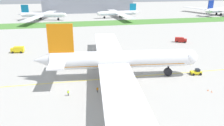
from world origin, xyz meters
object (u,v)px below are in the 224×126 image
object	(u,v)px
parked_airliner_far_centre	(42,15)
ground_crew_wingwalker_port	(68,92)
pushback_tug	(196,72)
ground_crew_marshaller_front	(119,73)
service_truck_fuel_bowser	(18,49)
parked_airliner_far_right	(119,13)
traffic_cone_port_wing	(212,91)
traffic_cone_near_nose	(208,90)
ground_crew_wingwalker_starboard	(97,89)
parked_airliner_far_outer	(221,10)
airliner_foreground	(117,60)
service_truck_baggage_loader	(181,40)

from	to	relation	value
parked_airliner_far_centre	ground_crew_wingwalker_port	bearing A→B (deg)	-82.60
pushback_tug	ground_crew_marshaller_front	size ratio (longest dim) A/B	3.48
ground_crew_wingwalker_port	service_truck_fuel_bowser	world-z (taller)	service_truck_fuel_bowser
ground_crew_wingwalker_port	parked_airliner_far_right	size ratio (longest dim) A/B	0.03
traffic_cone_port_wing	traffic_cone_near_nose	bearing A→B (deg)	119.89
ground_crew_wingwalker_starboard	parked_airliner_far_outer	size ratio (longest dim) A/B	0.02
pushback_tug	parked_airliner_far_right	size ratio (longest dim) A/B	0.09
airliner_foreground	parked_airliner_far_outer	xyz separation A→B (m)	(133.57, 133.65, -1.32)
ground_crew_wingwalker_port	parked_airliner_far_outer	size ratio (longest dim) A/B	0.02
ground_crew_wingwalker_port	parked_airliner_far_centre	xyz separation A→B (m)	(-18.98, 146.09, 3.30)
ground_crew_wingwalker_port	service_truck_fuel_bowser	xyz separation A→B (m)	(-22.00, 48.31, 0.52)
airliner_foreground	parked_airliner_far_outer	distance (m)	188.96
traffic_cone_near_nose	service_truck_baggage_loader	size ratio (longest dim) A/B	0.09
parked_airliner_far_right	airliner_foreground	bearing A→B (deg)	-103.12
traffic_cone_near_nose	parked_airliner_far_outer	distance (m)	184.75
ground_crew_marshaller_front	traffic_cone_near_nose	bearing A→B (deg)	-36.58
service_truck_fuel_bowser	parked_airliner_far_right	world-z (taller)	parked_airliner_far_right
pushback_tug	ground_crew_wingwalker_starboard	xyz separation A→B (m)	(-36.31, -7.19, 0.09)
airliner_foreground	service_truck_baggage_loader	distance (m)	60.59
traffic_cone_near_nose	service_truck_fuel_bowser	xyz separation A→B (m)	(-63.47, 53.33, 1.28)
airliner_foreground	traffic_cone_port_wing	xyz separation A→B (m)	(25.35, -16.60, -6.10)
service_truck_baggage_loader	parked_airliner_far_centre	xyz separation A→B (m)	(-80.06, 94.57, 2.89)
airliner_foreground	parked_airliner_far_right	world-z (taller)	airliner_foreground
parked_airliner_far_centre	parked_airliner_far_outer	bearing A→B (deg)	-0.64
airliner_foreground	ground_crew_marshaller_front	size ratio (longest dim) A/B	54.76
pushback_tug	ground_crew_marshaller_front	distance (m)	27.26
ground_crew_wingwalker_port	parked_airliner_far_outer	xyz separation A→B (m)	(150.30, 144.19, 4.03)
ground_crew_wingwalker_starboard	parked_airliner_far_centre	size ratio (longest dim) A/B	0.03
traffic_cone_port_wing	service_truck_baggage_loader	size ratio (longest dim) A/B	0.09
service_truck_fuel_bowser	ground_crew_marshaller_front	bearing A→B (deg)	-41.91
ground_crew_wingwalker_port	parked_airliner_far_right	bearing A→B (deg)	71.70
pushback_tug	ground_crew_marshaller_front	xyz separation A→B (m)	(-26.84, 4.76, 0.02)
parked_airliner_far_outer	parked_airliner_far_centre	bearing A→B (deg)	179.36
ground_crew_wingwalker_port	service_truck_fuel_bowser	bearing A→B (deg)	114.48
service_truck_fuel_bowser	parked_airliner_far_outer	xyz separation A→B (m)	(172.30, 95.89, 3.51)
parked_airliner_far_outer	ground_crew_marshaller_front	bearing A→B (deg)	-135.11
service_truck_fuel_bowser	service_truck_baggage_loader	bearing A→B (deg)	2.22
pushback_tug	traffic_cone_port_wing	world-z (taller)	pushback_tug
parked_airliner_far_right	service_truck_fuel_bowser	bearing A→B (deg)	-125.71
service_truck_baggage_loader	ground_crew_marshaller_front	bearing A→B (deg)	-137.75
parked_airliner_far_centre	airliner_foreground	bearing A→B (deg)	-75.24
pushback_tug	ground_crew_wingwalker_starboard	distance (m)	37.01
traffic_cone_near_nose	parked_airliner_far_centre	distance (m)	162.81
parked_airliner_far_outer	service_truck_fuel_bowser	bearing A→B (deg)	-150.90
ground_crew_wingwalker_starboard	parked_airliner_far_centre	distance (m)	148.27
pushback_tug	parked_airliner_far_outer	size ratio (longest dim) A/B	0.07
service_truck_fuel_bowser	ground_crew_wingwalker_starboard	bearing A→B (deg)	-57.46
pushback_tug	service_truck_baggage_loader	distance (m)	46.80
pushback_tug	parked_airliner_far_right	xyz separation A→B (m)	(3.49, 138.51, 3.27)
traffic_cone_near_nose	parked_airliner_far_centre	xyz separation A→B (m)	(-60.46, 151.11, 4.06)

